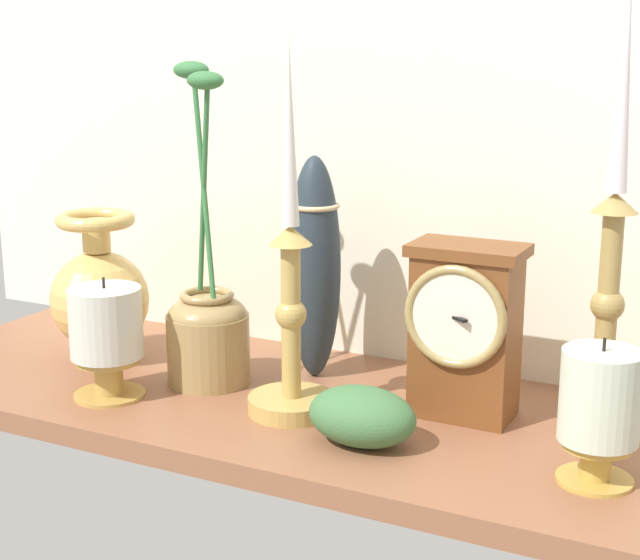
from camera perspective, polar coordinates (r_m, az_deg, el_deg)
name	(u,v)px	position (r cm, az deg, el deg)	size (l,w,h in cm)	color
ground_plane	(290,407)	(110.33, -1.75, -7.47)	(100.00, 36.00, 2.40)	brown
back_wall	(361,96)	(119.43, 2.46, 10.78)	(120.00, 2.00, 65.00)	white
mantel_clock	(464,329)	(102.40, 8.50, -2.86)	(11.77, 8.88, 18.70)	brown
candlestick_tall_left	(291,313)	(102.06, -1.72, -1.97)	(9.46, 9.46, 39.46)	tan
candlestick_tall_center	(609,279)	(100.61, 16.66, 0.03)	(7.96, 7.96, 45.75)	#A68A49
brass_vase_bulbous	(99,293)	(123.13, -12.85, -0.78)	(12.23, 12.23, 18.67)	#D9B05F
brass_vase_jar	(205,325)	(112.64, -6.76, -2.67)	(9.65, 9.65, 36.83)	#A08250
pillar_candle_front	(600,408)	(90.73, 16.13, -7.24)	(7.25, 7.25, 13.68)	gold
pillar_candle_near_clock	(106,334)	(110.24, -12.46, -3.11)	(8.13, 8.13, 13.80)	tan
tall_ceramic_vase	(314,267)	(112.80, -0.33, 0.76)	(6.16, 6.16, 26.37)	#25313B
ivy_sprig	(362,416)	(96.67, 2.49, -8.01)	(11.17, 7.82, 5.90)	#3F6E3F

